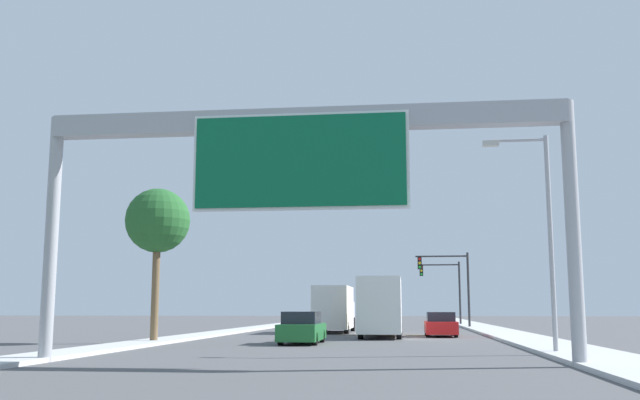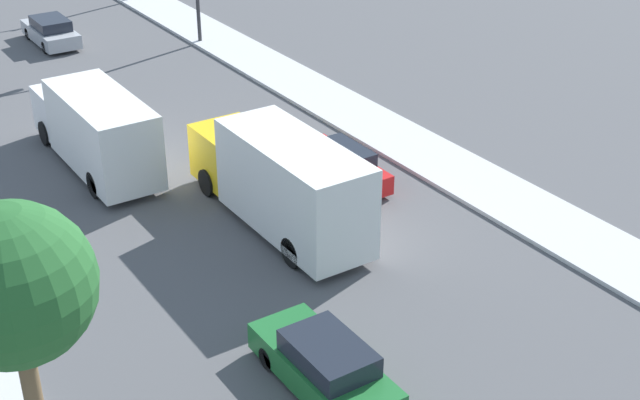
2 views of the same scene
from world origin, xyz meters
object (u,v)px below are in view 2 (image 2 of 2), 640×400
car_mid_left (51,31)px  car_mid_right (325,366)px  car_mid_center (338,165)px  truck_box_secondary (281,180)px  palm_tree_background (12,288)px  truck_box_primary (95,129)px

car_mid_left → car_mid_right: bearing=-96.3°
car_mid_center → truck_box_secondary: 4.02m
truck_box_secondary → palm_tree_background: bearing=-142.1°
car_mid_right → palm_tree_background: bearing=-176.8°
truck_box_secondary → palm_tree_background: (-10.70, -8.33, 4.19)m
car_mid_right → truck_box_primary: 15.78m
car_mid_right → truck_box_secondary: (3.50, 7.93, 1.00)m
car_mid_center → truck_box_primary: 9.35m
truck_box_primary → palm_tree_background: size_ratio=1.10×
car_mid_center → truck_box_primary: size_ratio=0.55×
truck_box_primary → truck_box_secondary: 8.57m
car_mid_left → car_mid_right: size_ratio=1.00×
car_mid_right → truck_box_primary: truck_box_primary is taller
car_mid_left → car_mid_right: 32.09m
car_mid_right → truck_box_primary: bearing=90.0°
car_mid_right → truck_box_primary: size_ratio=0.56×
car_mid_left → truck_box_secondary: bearing=-90.0°
car_mid_center → palm_tree_background: bearing=-144.8°
car_mid_center → truck_box_primary: bearing=138.8°
car_mid_center → car_mid_left: car_mid_center is taller
car_mid_left → palm_tree_background: size_ratio=0.62×
car_mid_center → palm_tree_background: (-14.20, -10.02, 5.23)m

